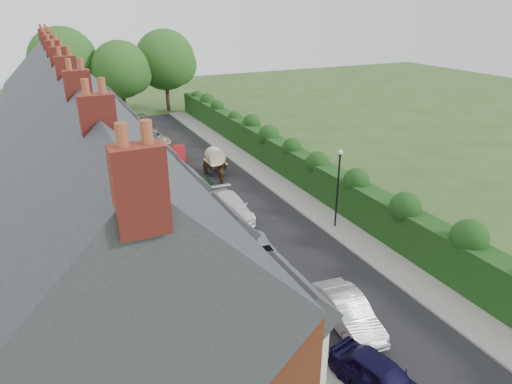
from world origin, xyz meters
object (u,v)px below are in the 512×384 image
(car_white, at_px, (230,207))
(car_green, at_px, (200,186))
(car_grey, at_px, (142,126))
(car_silver_b, at_px, (258,255))
(lamppost, at_px, (338,179))
(horse_cart, at_px, (215,160))
(car_beige, at_px, (152,138))
(car_silver_a, at_px, (348,312))
(car_red, at_px, (176,156))
(car_navy, at_px, (381,377))
(horse, at_px, (223,173))

(car_white, distance_m, car_green, 4.40)
(car_green, distance_m, car_grey, 19.57)
(car_silver_b, xyz_separation_m, car_grey, (0.43, 30.24, 0.10))
(lamppost, relative_size, horse_cart, 1.62)
(car_white, distance_m, horse_cart, 8.29)
(car_beige, bearing_deg, car_grey, 76.11)
(car_silver_b, bearing_deg, car_silver_a, -73.33)
(car_white, xyz_separation_m, car_red, (-0.27, 11.98, 0.06))
(car_green, height_order, car_grey, car_grey)
(car_silver_b, height_order, car_grey, car_grey)
(lamppost, xyz_separation_m, car_grey, (-5.97, 28.23, -2.52))
(car_silver_b, bearing_deg, car_white, 85.00)
(car_navy, bearing_deg, car_green, 76.36)
(car_white, height_order, horse_cart, horse_cart)
(horse_cart, bearing_deg, car_grey, 99.02)
(car_green, height_order, car_beige, car_green)
(car_grey, bearing_deg, horse_cart, -82.97)
(car_beige, bearing_deg, car_green, -102.24)
(car_red, bearing_deg, lamppost, -56.04)
(car_green, bearing_deg, car_beige, 79.96)
(car_green, xyz_separation_m, car_beige, (-0.03, 14.52, -0.06))
(lamppost, distance_m, car_white, 7.38)
(car_silver_a, relative_size, horse_cart, 1.37)
(car_grey, distance_m, horse, 17.86)
(car_white, xyz_separation_m, car_beige, (-0.70, 18.87, -0.04))
(lamppost, distance_m, car_red, 17.44)
(car_navy, distance_m, horse_cart, 24.33)
(lamppost, bearing_deg, car_navy, -117.55)
(car_green, bearing_deg, car_white, -91.37)
(car_silver_b, distance_m, car_grey, 30.24)
(car_white, relative_size, car_beige, 1.01)
(lamppost, distance_m, car_green, 10.88)
(car_white, distance_m, car_beige, 18.88)
(car_white, xyz_separation_m, horse, (1.96, 6.23, -0.02))
(lamppost, xyz_separation_m, horse, (-3.45, 10.54, -2.59))
(car_white, xyz_separation_m, horse_cart, (1.96, 8.03, 0.59))
(car_white, xyz_separation_m, car_green, (-0.67, 4.35, 0.02))
(car_navy, bearing_deg, car_white, 73.91)
(car_silver_a, distance_m, car_white, 12.52)
(lamppost, xyz_separation_m, car_navy, (-6.17, -11.82, -2.60))
(car_red, xyz_separation_m, car_grey, (-0.29, 11.93, -0.01))
(lamppost, xyz_separation_m, horse_cart, (-3.45, 12.34, -1.98))
(car_white, xyz_separation_m, car_grey, (-0.56, 23.92, 0.05))
(car_white, relative_size, car_red, 1.04)
(car_silver_b, xyz_separation_m, horse_cart, (2.95, 14.36, 0.64))
(car_white, height_order, horse, car_white)
(car_silver_a, bearing_deg, car_beige, 98.61)
(car_navy, xyz_separation_m, car_silver_b, (-0.23, 9.81, -0.02))
(lamppost, bearing_deg, horse_cart, 105.61)
(car_beige, relative_size, car_grey, 0.93)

